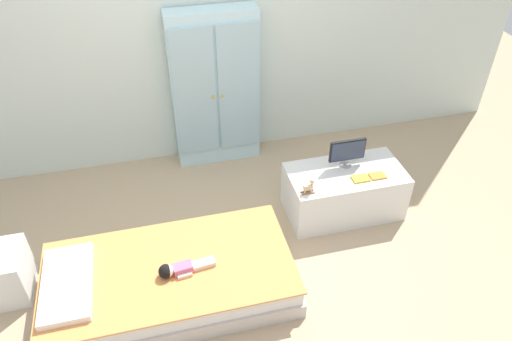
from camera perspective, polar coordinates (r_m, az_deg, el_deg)
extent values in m
cube|color=tan|center=(3.74, -3.28, -11.41)|extent=(10.00, 10.00, 0.02)
cube|color=silver|center=(4.26, -8.38, 17.39)|extent=(6.40, 0.05, 2.70)
cube|color=beige|center=(3.58, -10.00, -13.33)|extent=(1.73, 0.89, 0.13)
cube|color=silver|center=(3.48, -10.23, -12.04)|extent=(1.69, 0.85, 0.12)
cube|color=#EA934C|center=(3.43, -10.36, -11.29)|extent=(1.72, 0.88, 0.02)
cube|color=white|center=(3.48, -21.55, -12.37)|extent=(0.32, 0.64, 0.05)
cube|color=#D6668E|center=(3.36, -8.68, -11.40)|extent=(0.14, 0.09, 0.06)
cube|color=beige|center=(3.40, -6.32, -10.72)|extent=(0.16, 0.05, 0.04)
cube|color=beige|center=(3.37, -6.15, -11.16)|extent=(0.16, 0.05, 0.04)
cube|color=beige|center=(3.41, -8.86, -10.94)|extent=(0.10, 0.04, 0.03)
cube|color=beige|center=(3.34, -8.43, -12.24)|extent=(0.10, 0.04, 0.03)
sphere|color=beige|center=(3.34, -10.49, -11.66)|extent=(0.09, 0.09, 0.09)
sphere|color=black|center=(3.34, -10.69, -11.68)|extent=(0.10, 0.10, 0.10)
cube|color=white|center=(3.86, -28.09, -10.85)|extent=(0.37, 0.37, 0.38)
cube|color=silver|center=(4.40, -4.87, 9.55)|extent=(0.78, 0.20, 1.47)
cube|color=#9DC0C9|center=(4.26, -7.23, 8.94)|extent=(0.37, 0.02, 1.21)
cube|color=#9DC0C9|center=(4.32, -2.05, 9.62)|extent=(0.37, 0.02, 1.21)
sphere|color=gold|center=(4.28, -5.09, 8.67)|extent=(0.02, 0.02, 0.02)
sphere|color=gold|center=(4.29, -4.02, 8.80)|extent=(0.02, 0.02, 0.02)
cube|color=silver|center=(4.09, 10.38, -2.47)|extent=(0.95, 0.50, 0.42)
cylinder|color=#99999E|center=(4.03, 10.57, 0.68)|extent=(0.10, 0.10, 0.01)
cylinder|color=#99999E|center=(4.01, 10.62, 1.02)|extent=(0.02, 0.02, 0.05)
cube|color=black|center=(3.94, 10.81, 2.41)|extent=(0.30, 0.02, 0.19)
cube|color=#28334C|center=(3.93, 10.89, 2.29)|extent=(0.28, 0.01, 0.17)
cube|color=#8E6642|center=(3.72, 6.06, -2.43)|extent=(0.10, 0.01, 0.01)
cube|color=#8E6642|center=(3.70, 6.22, -2.73)|extent=(0.10, 0.01, 0.01)
cube|color=#D1B289|center=(3.68, 6.19, -1.98)|extent=(0.07, 0.03, 0.04)
cylinder|color=#D1B289|center=(3.71, 6.46, -2.20)|extent=(0.01, 0.01, 0.02)
cylinder|color=#D1B289|center=(3.70, 6.57, -2.40)|extent=(0.01, 0.01, 0.02)
cylinder|color=#D1B289|center=(3.70, 5.75, -2.32)|extent=(0.01, 0.01, 0.02)
cylinder|color=#D1B289|center=(3.68, 5.85, -2.53)|extent=(0.01, 0.01, 0.02)
cylinder|color=#D1B289|center=(3.67, 6.66, -1.55)|extent=(0.02, 0.02, 0.02)
sphere|color=#D1B289|center=(3.65, 6.68, -1.29)|extent=(0.04, 0.04, 0.04)
cube|color=gold|center=(3.91, 12.32, -0.91)|extent=(0.14, 0.09, 0.02)
cube|color=orange|center=(3.97, 14.25, -0.60)|extent=(0.13, 0.09, 0.01)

